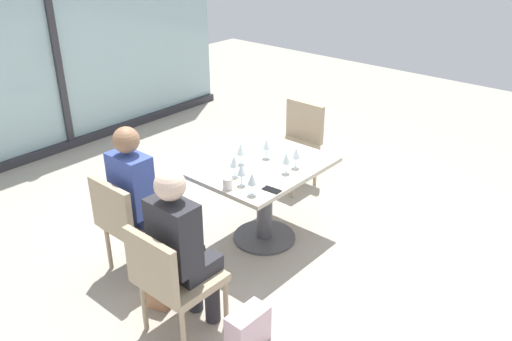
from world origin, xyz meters
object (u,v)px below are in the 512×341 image
at_px(person_far_left, 139,192).
at_px(wine_glass_0, 252,179).
at_px(chair_far_left, 130,220).
at_px(wine_glass_3, 241,150).
at_px(chair_side_end, 171,277).
at_px(wine_glass_4, 296,153).
at_px(dining_table_main, 265,187).
at_px(wine_glass_5, 286,159).
at_px(chair_far_right, 296,140).
at_px(wine_glass_2, 234,162).
at_px(wine_glass_1, 241,170).
at_px(coffee_cup, 228,183).
at_px(cell_phone_on_table, 272,190).
at_px(handbag_0, 165,283).
at_px(handbag_1, 248,329).
at_px(wine_glass_6, 267,144).
at_px(person_side_end, 182,244).

distance_m(person_far_left, wine_glass_0, 0.90).
relative_size(chair_far_left, wine_glass_3, 4.70).
relative_size(chair_side_end, wine_glass_4, 4.70).
distance_m(dining_table_main, wine_glass_0, 0.63).
bearing_deg(wine_glass_4, wine_glass_5, -179.86).
bearing_deg(chair_far_right, wine_glass_2, -163.32).
xyz_separation_m(wine_glass_1, coffee_cup, (-0.11, 0.04, -0.09)).
height_order(chair_far_right, wine_glass_1, wine_glass_1).
relative_size(cell_phone_on_table, handbag_0, 0.48).
xyz_separation_m(wine_glass_4, handbag_1, (-1.21, -0.54, -0.72)).
relative_size(chair_side_end, wine_glass_3, 4.70).
height_order(person_far_left, wine_glass_2, person_far_left).
relative_size(wine_glass_2, coffee_cup, 2.06).
xyz_separation_m(wine_glass_6, coffee_cup, (-0.63, -0.13, -0.09)).
bearing_deg(chair_far_left, handbag_0, -97.03).
bearing_deg(wine_glass_0, person_far_left, 124.71).
height_order(chair_far_right, wine_glass_4, wine_glass_4).
xyz_separation_m(wine_glass_2, wine_glass_4, (0.46, -0.28, 0.00)).
bearing_deg(chair_side_end, chair_far_left, 71.70).
bearing_deg(wine_glass_2, wine_glass_5, -40.63).
bearing_deg(chair_far_right, chair_far_left, 180.00).
relative_size(chair_side_end, wine_glass_5, 4.70).
distance_m(coffee_cup, cell_phone_on_table, 0.34).
xyz_separation_m(wine_glass_1, cell_phone_on_table, (0.09, -0.23, -0.13)).
height_order(person_side_end, wine_glass_2, person_side_end).
distance_m(chair_far_left, chair_far_right, 2.15).
bearing_deg(chair_far_right, handbag_1, -150.23).
relative_size(wine_glass_0, wine_glass_6, 1.00).
height_order(person_side_end, coffee_cup, person_side_end).
bearing_deg(person_side_end, cell_phone_on_table, -0.71).
relative_size(person_side_end, wine_glass_5, 6.81).
xyz_separation_m(wine_glass_0, cell_phone_on_table, (0.15, -0.07, -0.13)).
bearing_deg(person_side_end, dining_table_main, 14.40).
xyz_separation_m(wine_glass_0, wine_glass_2, (0.14, 0.31, 0.00)).
relative_size(dining_table_main, chair_side_end, 1.31).
distance_m(wine_glass_1, wine_glass_6, 0.54).
bearing_deg(wine_glass_4, chair_far_right, 36.44).
distance_m(cell_phone_on_table, handbag_0, 1.08).
xyz_separation_m(wine_glass_4, wine_glass_6, (-0.01, 0.31, 0.00)).
relative_size(wine_glass_6, handbag_0, 0.62).
xyz_separation_m(dining_table_main, chair_far_right, (1.07, 0.47, -0.03)).
relative_size(wine_glass_4, cell_phone_on_table, 1.28).
bearing_deg(chair_side_end, wine_glass_5, 3.89).
distance_m(dining_table_main, wine_glass_4, 0.43).
bearing_deg(wine_glass_0, chair_side_end, -176.29).
xyz_separation_m(chair_far_right, wine_glass_1, (-1.47, -0.56, 0.37)).
xyz_separation_m(wine_glass_1, handbag_1, (-0.68, -0.67, -0.72)).
bearing_deg(chair_far_left, chair_side_end, -108.30).
bearing_deg(chair_side_end, wine_glass_2, 19.96).
relative_size(wine_glass_5, coffee_cup, 2.06).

